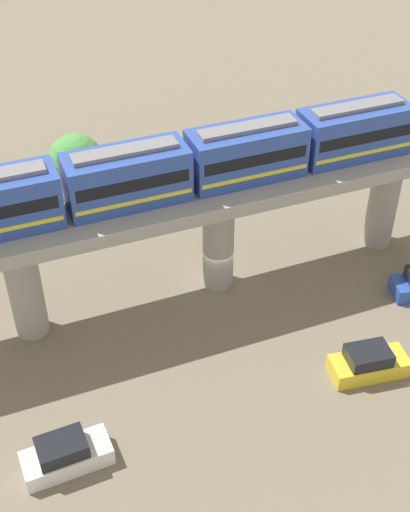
# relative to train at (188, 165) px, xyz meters

# --- Properties ---
(ground_plane) EXTENTS (120.00, 120.00, 0.00)m
(ground_plane) POSITION_rel_train_xyz_m (0.00, -1.85, -8.95)
(ground_plane) COLOR #706654
(viaduct) EXTENTS (5.20, 35.80, 7.42)m
(viaduct) POSITION_rel_train_xyz_m (0.00, -1.85, -3.14)
(viaduct) COLOR #999691
(viaduct) RESTS_ON ground
(train) EXTENTS (2.64, 27.45, 3.24)m
(train) POSITION_rel_train_xyz_m (0.00, 0.00, 0.00)
(train) COLOR #2D4CA5
(train) RESTS_ON viaduct
(parked_car_white) EXTENTS (1.97, 4.27, 1.76)m
(parked_car_white) POSITION_rel_train_xyz_m (-9.85, 9.99, -8.21)
(parked_car_white) COLOR white
(parked_car_white) RESTS_ON ground
(parked_car_yellow) EXTENTS (2.35, 4.41, 1.76)m
(parked_car_yellow) POSITION_rel_train_xyz_m (-10.05, -6.50, -8.21)
(parked_car_yellow) COLOR yellow
(parked_car_yellow) RESTS_ON ground
(tree_near_viaduct) EXTENTS (2.97, 2.97, 4.82)m
(tree_near_viaduct) POSITION_rel_train_xyz_m (11.05, -2.14, -5.65)
(tree_near_viaduct) COLOR brown
(tree_near_viaduct) RESTS_ON ground
(tree_mid_lot) EXTENTS (3.95, 3.95, 5.81)m
(tree_mid_lot) POSITION_rel_train_xyz_m (11.32, 4.15, -5.13)
(tree_mid_lot) COLOR brown
(tree_mid_lot) RESTS_ON ground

